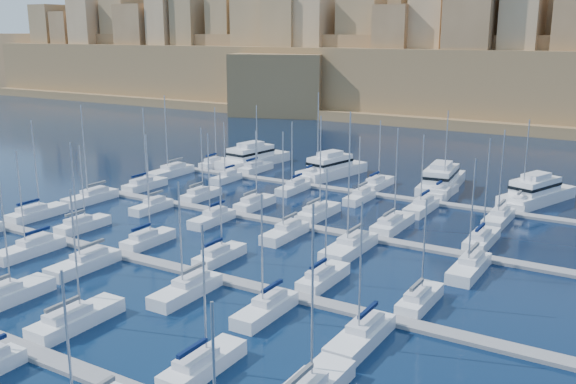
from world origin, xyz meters
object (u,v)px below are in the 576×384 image
Objects in this scene: motor_yacht_a at (253,157)px; motor_yacht_c at (441,180)px; sailboat_4 at (203,365)px; motor_yacht_d at (536,192)px; sailboat_2 at (6,296)px; motor_yacht_b at (331,168)px.

motor_yacht_c is at bearing -0.11° from motor_yacht_a.
motor_yacht_a is 1.01× the size of motor_yacht_c.
motor_yacht_a is (-43.34, 70.78, 1.00)m from sailboat_4.
motor_yacht_d is at bearing -2.42° from motor_yacht_c.
sailboat_2 is at bearing -119.02° from motor_yacht_d.
motor_yacht_a is at bearing 179.89° from motor_yacht_c.
sailboat_2 reaches higher than sailboat_4.
motor_yacht_c is at bearing 72.16° from sailboat_2.
motor_yacht_a is 55.97m from motor_yacht_d.
sailboat_4 is 0.71× the size of motor_yacht_c.
motor_yacht_c is (21.26, 0.68, 0.00)m from motor_yacht_b.
motor_yacht_b is at bearing -180.00° from motor_yacht_d.
sailboat_2 is 69.49m from motor_yacht_b.
motor_yacht_d is at bearing 0.00° from motor_yacht_b.
motor_yacht_a and motor_yacht_c have the same top height.
motor_yacht_a is 1.09× the size of motor_yacht_b.
motor_yacht_b is 0.93× the size of motor_yacht_c.
motor_yacht_c is at bearing 1.82° from motor_yacht_b.
sailboat_2 is at bearing -91.08° from motor_yacht_b.
motor_yacht_a is at bearing 177.69° from motor_yacht_b.
sailboat_2 is at bearing -76.07° from motor_yacht_a.
sailboat_4 is 0.76× the size of motor_yacht_d.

